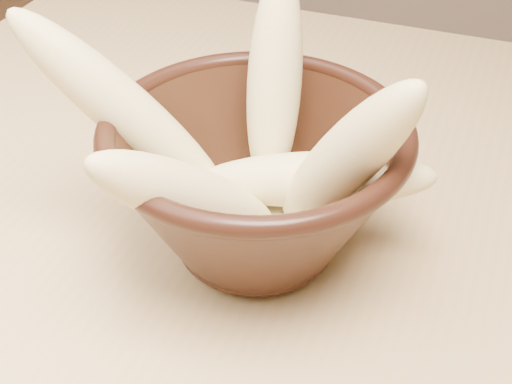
# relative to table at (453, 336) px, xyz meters

# --- Properties ---
(table) EXTENTS (1.20, 0.80, 0.75)m
(table) POSITION_rel_table_xyz_m (0.00, 0.00, 0.00)
(table) COLOR tan
(table) RESTS_ON ground
(bowl) EXTENTS (0.22, 0.22, 0.12)m
(bowl) POSITION_rel_table_xyz_m (-0.16, -0.04, 0.15)
(bowl) COLOR black
(bowl) RESTS_ON table
(milk_puddle) EXTENTS (0.12, 0.12, 0.02)m
(milk_puddle) POSITION_rel_table_xyz_m (-0.16, -0.04, 0.12)
(milk_puddle) COLOR beige
(milk_puddle) RESTS_ON bowl
(banana_upright) EXTENTS (0.06, 0.10, 0.16)m
(banana_upright) POSITION_rel_table_xyz_m (-0.16, 0.01, 0.20)
(banana_upright) COLOR #F7D892
(banana_upright) RESTS_ON bowl
(banana_left) EXTENTS (0.17, 0.08, 0.17)m
(banana_left) POSITION_rel_table_xyz_m (-0.25, -0.06, 0.19)
(banana_left) COLOR #F7D892
(banana_left) RESTS_ON bowl
(banana_right) EXTENTS (0.13, 0.08, 0.16)m
(banana_right) POSITION_rel_table_xyz_m (-0.09, -0.06, 0.19)
(banana_right) COLOR #F7D892
(banana_right) RESTS_ON bowl
(banana_across) EXTENTS (0.18, 0.09, 0.05)m
(banana_across) POSITION_rel_table_xyz_m (-0.12, -0.03, 0.15)
(banana_across) COLOR #F7D892
(banana_across) RESTS_ON bowl
(banana_front) EXTENTS (0.12, 0.14, 0.13)m
(banana_front) POSITION_rel_table_xyz_m (-0.18, -0.11, 0.17)
(banana_front) COLOR #F7D892
(banana_front) RESTS_ON bowl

